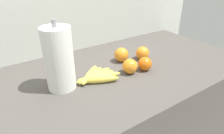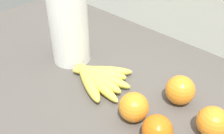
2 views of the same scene
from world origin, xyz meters
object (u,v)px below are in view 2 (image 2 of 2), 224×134
at_px(banana_bunch, 97,77).
at_px(orange_center, 134,107).
at_px(orange_right, 213,122).
at_px(orange_far_right, 157,130).
at_px(orange_back_right, 180,90).
at_px(paper_towel_roll, 69,22).

height_order(banana_bunch, orange_center, orange_center).
bearing_deg(orange_right, orange_center, -151.14).
relative_size(orange_far_right, orange_back_right, 0.89).
bearing_deg(orange_right, orange_back_right, 159.02).
bearing_deg(orange_back_right, paper_towel_roll, -169.54).
xyz_separation_m(banana_bunch, orange_center, (0.18, -0.04, 0.02)).
xyz_separation_m(orange_right, orange_back_right, (-0.12, 0.04, 0.00)).
bearing_deg(paper_towel_roll, orange_right, 2.87).
bearing_deg(banana_bunch, orange_center, -12.43).
height_order(orange_right, orange_center, same).
distance_m(orange_right, orange_center, 0.19).
xyz_separation_m(orange_center, paper_towel_roll, (-0.33, 0.07, 0.10)).
relative_size(banana_bunch, orange_far_right, 3.11).
bearing_deg(orange_back_right, banana_bunch, -156.66).
relative_size(orange_back_right, orange_center, 1.05).
xyz_separation_m(orange_right, orange_far_right, (-0.08, -0.11, -0.00)).
distance_m(orange_far_right, orange_back_right, 0.16).
bearing_deg(orange_far_right, orange_back_right, 103.80).
distance_m(banana_bunch, paper_towel_roll, 0.20).
xyz_separation_m(orange_far_right, orange_center, (-0.08, 0.02, 0.00)).
height_order(orange_back_right, paper_towel_roll, paper_towel_roll).
height_order(orange_center, paper_towel_roll, paper_towel_roll).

